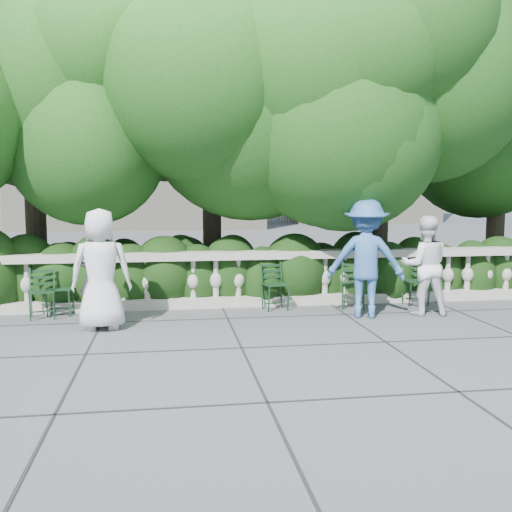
{
  "coord_description": "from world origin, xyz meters",
  "views": [
    {
      "loc": [
        -1.43,
        -8.3,
        2.04
      ],
      "look_at": [
        0.0,
        1.0,
        1.0
      ],
      "focal_mm": 40.0,
      "sensor_mm": 36.0,
      "label": 1
    }
  ],
  "objects": [
    {
      "name": "tree_canopy",
      "position": [
        0.69,
        3.19,
        3.96
      ],
      "size": [
        15.04,
        6.52,
        6.78
      ],
      "color": "#3F3023",
      "rests_on": "ground"
    },
    {
      "name": "balustrade",
      "position": [
        0.0,
        1.8,
        0.49
      ],
      "size": [
        12.0,
        0.44,
        1.0
      ],
      "color": "#9E998E",
      "rests_on": "ground"
    },
    {
      "name": "chair_c",
      "position": [
        0.43,
        1.25,
        0.0
      ],
      "size": [
        0.52,
        0.55,
        0.84
      ],
      "primitive_type": null,
      "rotation": [
        0.0,
        0.0,
        0.19
      ],
      "color": "black",
      "rests_on": "ground"
    },
    {
      "name": "shrub_hedge",
      "position": [
        0.0,
        3.0,
        0.0
      ],
      "size": [
        15.0,
        2.6,
        1.7
      ],
      "primitive_type": null,
      "color": "black",
      "rests_on": "ground"
    },
    {
      "name": "chair_d",
      "position": [
        1.74,
        1.13,
        0.0
      ],
      "size": [
        0.56,
        0.58,
        0.84
      ],
      "primitive_type": null,
      "rotation": [
        0.0,
        0.0,
        -0.28
      ],
      "color": "black",
      "rests_on": "ground"
    },
    {
      "name": "person_woman_grey",
      "position": [
        -2.58,
        0.83,
        0.74
      ],
      "size": [
        0.6,
        0.46,
        1.48
      ],
      "primitive_type": "imported",
      "rotation": [
        0.0,
        0.0,
        2.92
      ],
      "color": "#3E3D42",
      "rests_on": "ground"
    },
    {
      "name": "chair_a",
      "position": [
        -3.46,
        1.11,
        0.0
      ],
      "size": [
        0.51,
        0.54,
        0.84
      ],
      "primitive_type": null,
      "rotation": [
        0.0,
        0.0,
        0.15
      ],
      "color": "black",
      "rests_on": "ground"
    },
    {
      "name": "person_older_blue",
      "position": [
        1.76,
        0.59,
        0.97
      ],
      "size": [
        1.41,
        1.08,
        1.94
      ],
      "primitive_type": "imported",
      "rotation": [
        0.0,
        0.0,
        2.82
      ],
      "color": "#335D99",
      "rests_on": "ground"
    },
    {
      "name": "person_casual_man",
      "position": [
        2.8,
        0.62,
        0.83
      ],
      "size": [
        0.92,
        0.78,
        1.67
      ],
      "primitive_type": "imported",
      "rotation": [
        0.0,
        0.0,
        2.95
      ],
      "color": "white",
      "rests_on": "ground"
    },
    {
      "name": "person_businessman",
      "position": [
        -2.44,
        0.36,
        0.91
      ],
      "size": [
        0.91,
        0.61,
        1.82
      ],
      "primitive_type": "imported",
      "rotation": [
        0.0,
        0.0,
        3.18
      ],
      "color": "silver",
      "rests_on": "ground"
    },
    {
      "name": "chair_b",
      "position": [
        -3.25,
        1.34,
        0.0
      ],
      "size": [
        0.45,
        0.49,
        0.84
      ],
      "primitive_type": null,
      "rotation": [
        0.0,
        0.0,
        -0.02
      ],
      "color": "black",
      "rests_on": "ground"
    },
    {
      "name": "chair_e",
      "position": [
        3.02,
        1.29,
        0.0
      ],
      "size": [
        0.45,
        0.49,
        0.84
      ],
      "primitive_type": null,
      "rotation": [
        0.0,
        0.0,
        0.01
      ],
      "color": "black",
      "rests_on": "ground"
    },
    {
      "name": "ground",
      "position": [
        0.0,
        0.0,
        0.0
      ],
      "size": [
        90.0,
        90.0,
        0.0
      ],
      "primitive_type": "plane",
      "color": "#484A4F",
      "rests_on": "ground"
    }
  ]
}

